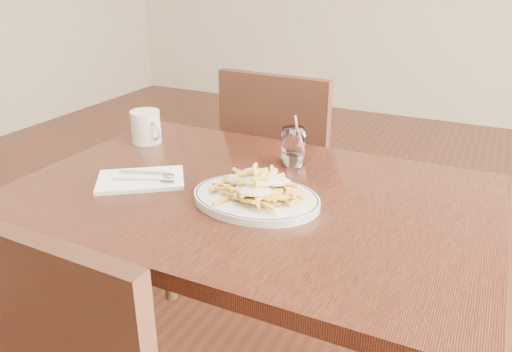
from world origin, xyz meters
The scene contains 8 objects.
table centered at (0.00, 0.00, 0.67)m, with size 1.20×0.80×0.75m.
chair_far centered at (-0.18, 0.66, 0.53)m, with size 0.45×0.45×0.93m.
fries_plate centered at (0.04, -0.05, 0.76)m, with size 0.33×0.29×0.02m.
loaded_fries centered at (0.04, -0.05, 0.80)m, with size 0.23×0.19×0.06m.
napkin centered at (-0.29, -0.08, 0.76)m, with size 0.23×0.15×0.01m, color white.
cutlery centered at (-0.29, -0.07, 0.76)m, with size 0.18×0.13×0.01m.
water_glass centered at (0.03, 0.22, 0.80)m, with size 0.07×0.07×0.15m.
coffee_mug centered at (-0.47, 0.19, 0.80)m, with size 0.13×0.09×0.10m.
Camera 1 is at (0.52, -1.04, 1.29)m, focal length 35.00 mm.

